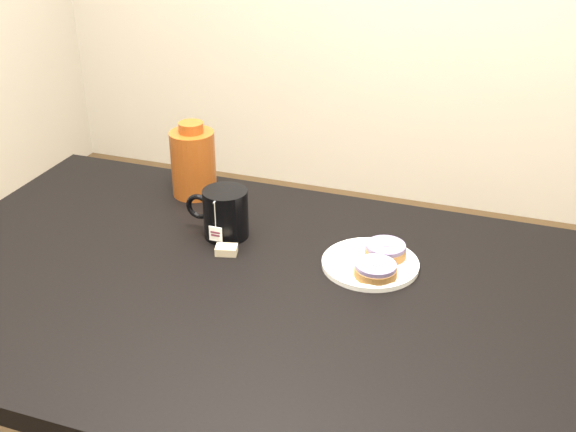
{
  "coord_description": "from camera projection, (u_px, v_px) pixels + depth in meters",
  "views": [
    {
      "loc": [
        0.48,
        -1.1,
        1.53
      ],
      "look_at": [
        0.03,
        0.19,
        0.81
      ],
      "focal_mm": 45.0,
      "sensor_mm": 36.0,
      "label": 1
    }
  ],
  "objects": [
    {
      "name": "bagel_back",
      "position": [
        385.0,
        250.0,
        1.49
      ],
      "size": [
        0.12,
        0.12,
        0.03
      ],
      "color": "brown",
      "rests_on": "plate"
    },
    {
      "name": "bagel_package",
      "position": [
        193.0,
        162.0,
        1.75
      ],
      "size": [
        0.13,
        0.13,
        0.19
      ],
      "rotation": [
        0.0,
        0.0,
        -0.19
      ],
      "color": "#65290D",
      "rests_on": "table"
    },
    {
      "name": "mug",
      "position": [
        225.0,
        213.0,
        1.57
      ],
      "size": [
        0.15,
        0.1,
        0.11
      ],
      "rotation": [
        0.0,
        0.0,
        -0.01
      ],
      "color": "black",
      "rests_on": "table"
    },
    {
      "name": "teabag_pouch",
      "position": [
        226.0,
        250.0,
        1.52
      ],
      "size": [
        0.05,
        0.04,
        0.02
      ],
      "primitive_type": "cube",
      "rotation": [
        0.0,
        0.0,
        0.26
      ],
      "color": "#C6B793",
      "rests_on": "table"
    },
    {
      "name": "bagel_front",
      "position": [
        376.0,
        270.0,
        1.42
      ],
      "size": [
        0.11,
        0.11,
        0.03
      ],
      "color": "brown",
      "rests_on": "plate"
    },
    {
      "name": "plate",
      "position": [
        370.0,
        263.0,
        1.48
      ],
      "size": [
        0.2,
        0.2,
        0.01
      ],
      "color": "white",
      "rests_on": "table"
    },
    {
      "name": "table",
      "position": [
        244.0,
        318.0,
        1.46
      ],
      "size": [
        1.4,
        0.9,
        0.75
      ],
      "color": "black",
      "rests_on": "ground_plane"
    }
  ]
}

